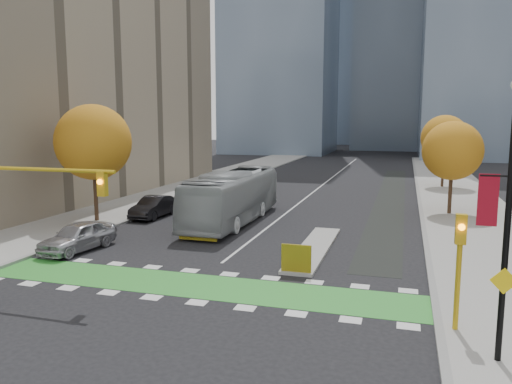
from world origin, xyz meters
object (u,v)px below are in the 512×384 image
Objects in this scene: traffic_signal_west at (4,193)px; parked_car_d at (234,189)px; parked_car_b at (154,207)px; tree_east_far at (445,138)px; parked_car_c at (214,197)px; traffic_signal_east at (459,255)px; parked_car_a at (78,237)px; banner_lamppost at (508,211)px; hazard_board at (296,258)px; tree_east_near at (453,151)px; bus at (233,197)px; tree_west at (93,142)px.

parked_car_d is (1.43, 26.06, -3.22)m from traffic_signal_west.
parked_car_b is at bearing -95.34° from parked_car_d.
tree_east_far reaches higher than parked_car_c.
traffic_signal_east is at bearing -57.04° from parked_car_c.
tree_east_far reaches higher than parked_car_a.
tree_east_far is at bearing 87.03° from traffic_signal_east.
parked_car_b is at bearing 94.01° from traffic_signal_west.
traffic_signal_west reaches higher than parked_car_a.
hazard_board is at bearing 138.21° from banner_lamppost.
traffic_signal_west is (-19.93, -22.51, -0.83)m from tree_east_near.
tree_east_near is 24.51m from banner_lamppost.
parked_car_d is (-17.00, 26.06, -1.92)m from traffic_signal_east.
bus is 2.22× the size of parked_car_d.
banner_lamppost reaches higher than parked_car_b.
bus is at bearing 16.96° from tree_west.
traffic_signal_west reaches higher than traffic_signal_east.
parked_car_a is at bearing -62.94° from tree_west.
parked_car_b is at bearing 141.96° from traffic_signal_east.
bus reaches higher than parked_car_b.
parked_car_d is (-10.50, 21.35, 0.01)m from hazard_board.
traffic_signal_west is 21.36m from parked_car_c.
banner_lamppost is (23.50, -14.50, -1.01)m from tree_west.
traffic_signal_east is 20.31m from bus.
banner_lamppost is at bearing -57.98° from parked_car_c.
tree_east_near is at bearing 86.19° from traffic_signal_east.
traffic_signal_west is 18.48m from traffic_signal_east.
bus is at bearing 122.73° from hazard_board.
traffic_signal_east is 0.78× the size of parked_car_c.
tree_east_far is at bearing 65.45° from parked_car_a.
tree_west is 25.90m from traffic_signal_east.
parked_car_d is (1.92, 20.55, 0.01)m from parked_car_a.
banner_lamppost is at bearing -63.39° from traffic_signal_east.
tree_west is 0.96× the size of traffic_signal_west.
banner_lamppost is 21.63m from parked_car_a.
tree_west reaches higher than bus.
tree_east_far reaches higher than tree_east_near.
hazard_board is 35.13m from tree_east_far.
traffic_signal_east is 0.50× the size of banner_lamppost.
traffic_signal_west is 0.66× the size of bus.
hazard_board is 19.43m from parked_car_c.
parked_car_d is (2.50, 10.80, 0.03)m from parked_car_b.
parked_car_c is (-10.50, 16.35, -0.04)m from hazard_board.
bus is at bearing 129.60° from banner_lamppost.
bus reaches higher than parked_car_c.
tree_west is at bearing 124.88° from parked_car_a.
tree_east_near is (8.00, 17.80, 4.06)m from hazard_board.
traffic_signal_east is at bearing -48.99° from bus.
parked_car_d is at bearing 122.69° from banner_lamppost.
hazard_board is at bearing -56.12° from parked_car_d.
tree_east_far reaches higher than bus.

